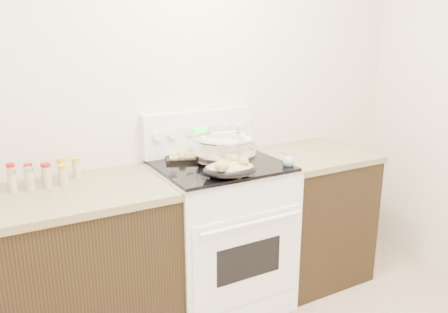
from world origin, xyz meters
TOP-DOWN VIEW (x-y plane):
  - room_shell at (0.00, 0.00)m, footprint 4.10×3.60m
  - counter_left at (-0.48, 1.43)m, footprint 0.93×0.67m
  - counter_right at (1.08, 1.43)m, footprint 0.73×0.67m
  - kitchen_range at (0.35, 1.42)m, footprint 0.78×0.73m
  - mixing_bowl at (0.37, 1.39)m, footprint 0.43×0.43m
  - roasting_pan at (0.27, 1.16)m, footprint 0.35×0.28m
  - baking_sheet at (0.31, 1.63)m, footprint 0.52×0.44m
  - wooden_spoon at (0.30, 1.17)m, footprint 0.04×0.26m
  - blue_ladle at (0.69, 1.19)m, footprint 0.15×0.24m
  - spice_jars at (-0.63, 1.59)m, footprint 0.38×0.15m

SIDE VIEW (x-z plane):
  - counter_left at x=-0.48m, z-range 0.00..0.92m
  - counter_right at x=1.08m, z-range 0.00..0.92m
  - kitchen_range at x=0.35m, z-range -0.12..1.10m
  - wooden_spoon at x=0.30m, z-range 0.93..0.98m
  - baking_sheet at x=0.31m, z-range 0.93..0.99m
  - blue_ladle at x=0.69m, z-range 0.93..1.02m
  - spice_jars at x=-0.63m, z-range 0.91..1.05m
  - roasting_pan at x=0.27m, z-range 0.93..1.05m
  - mixing_bowl at x=0.37m, z-range 0.92..1.14m
  - room_shell at x=0.00m, z-range 0.33..3.08m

